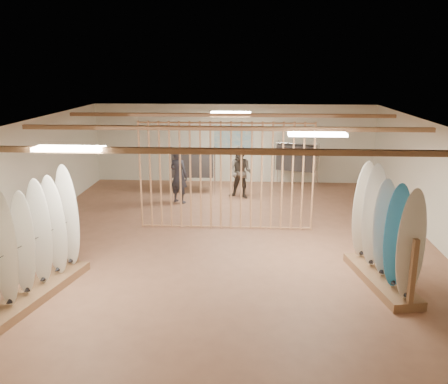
# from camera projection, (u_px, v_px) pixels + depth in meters

# --- Properties ---
(floor) EXTENTS (12.00, 12.00, 0.00)m
(floor) POSITION_uv_depth(u_px,v_px,m) (224.00, 239.00, 11.61)
(floor) COLOR #966448
(floor) RESTS_ON ground
(ceiling) EXTENTS (12.00, 12.00, 0.00)m
(ceiling) POSITION_uv_depth(u_px,v_px,m) (224.00, 125.00, 10.89)
(ceiling) COLOR gray
(ceiling) RESTS_ON ground
(wall_back) EXTENTS (12.00, 0.00, 12.00)m
(wall_back) POSITION_uv_depth(u_px,v_px,m) (234.00, 144.00, 17.04)
(wall_back) COLOR silver
(wall_back) RESTS_ON ground
(wall_front) EXTENTS (12.00, 0.00, 12.00)m
(wall_front) POSITION_uv_depth(u_px,v_px,m) (194.00, 309.00, 5.47)
(wall_front) COLOR silver
(wall_front) RESTS_ON ground
(wall_left) EXTENTS (0.00, 12.00, 12.00)m
(wall_left) POSITION_uv_depth(u_px,v_px,m) (19.00, 181.00, 11.53)
(wall_left) COLOR silver
(wall_left) RESTS_ON ground
(wall_right) EXTENTS (0.00, 12.00, 12.00)m
(wall_right) POSITION_uv_depth(u_px,v_px,m) (439.00, 187.00, 10.97)
(wall_right) COLOR silver
(wall_right) RESTS_ON ground
(ceiling_slats) EXTENTS (9.50, 6.12, 0.10)m
(ceiling_slats) POSITION_uv_depth(u_px,v_px,m) (224.00, 128.00, 10.91)
(ceiling_slats) COLOR #8E6440
(ceiling_slats) RESTS_ON ground
(light_panels) EXTENTS (1.20, 0.35, 0.06)m
(light_panels) POSITION_uv_depth(u_px,v_px,m) (224.00, 127.00, 10.90)
(light_panels) COLOR white
(light_panels) RESTS_ON ground
(bamboo_partition) EXTENTS (4.45, 0.05, 2.78)m
(bamboo_partition) POSITION_uv_depth(u_px,v_px,m) (226.00, 176.00, 12.02)
(bamboo_partition) COLOR tan
(bamboo_partition) RESTS_ON ground
(poster) EXTENTS (1.40, 0.03, 0.90)m
(poster) POSITION_uv_depth(u_px,v_px,m) (234.00, 138.00, 16.97)
(poster) COLOR teal
(poster) RESTS_ON ground
(rack_left) EXTENTS (1.26, 3.16, 2.17)m
(rack_left) POSITION_uv_depth(u_px,v_px,m) (25.00, 263.00, 8.36)
(rack_left) COLOR #8E6440
(rack_left) RESTS_ON floor
(rack_right) EXTENTS (1.03, 2.40, 2.22)m
(rack_right) POSITION_uv_depth(u_px,v_px,m) (383.00, 247.00, 9.08)
(rack_right) COLOR #8E6440
(rack_right) RESTS_ON floor
(clothing_rack_a) EXTENTS (1.44, 0.41, 1.55)m
(clothing_rack_a) POSITION_uv_depth(u_px,v_px,m) (193.00, 164.00, 15.53)
(clothing_rack_a) COLOR silver
(clothing_rack_a) RESTS_ON floor
(clothing_rack_b) EXTENTS (1.40, 0.80, 1.56)m
(clothing_rack_b) POSITION_uv_depth(u_px,v_px,m) (296.00, 158.00, 16.43)
(clothing_rack_b) COLOR silver
(clothing_rack_b) RESTS_ON floor
(shopper_a) EXTENTS (0.84, 0.75, 1.91)m
(shopper_a) POSITION_uv_depth(u_px,v_px,m) (179.00, 172.00, 14.49)
(shopper_a) COLOR #2A2A33
(shopper_a) RESTS_ON floor
(shopper_b) EXTENTS (1.08, 0.94, 1.88)m
(shopper_b) POSITION_uv_depth(u_px,v_px,m) (241.00, 169.00, 15.00)
(shopper_b) COLOR #3F3831
(shopper_b) RESTS_ON floor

